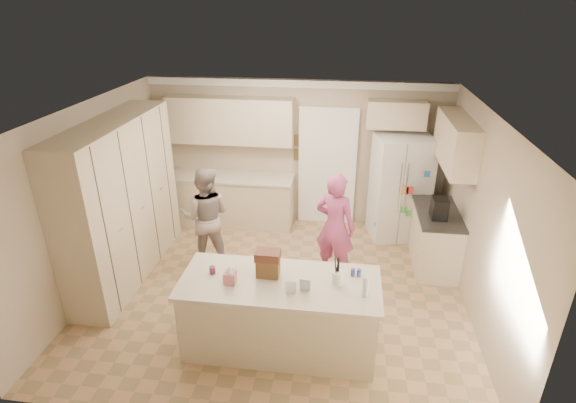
# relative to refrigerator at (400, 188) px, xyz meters

# --- Properties ---
(floor) EXTENTS (5.20, 4.60, 0.02)m
(floor) POSITION_rel_refrigerator_xyz_m (-1.80, -1.90, -0.91)
(floor) COLOR tan
(floor) RESTS_ON ground
(ceiling) EXTENTS (5.20, 4.60, 0.02)m
(ceiling) POSITION_rel_refrigerator_xyz_m (-1.80, -1.90, 1.71)
(ceiling) COLOR white
(ceiling) RESTS_ON wall_back
(wall_back) EXTENTS (5.20, 0.02, 2.60)m
(wall_back) POSITION_rel_refrigerator_xyz_m (-1.80, 0.41, 0.40)
(wall_back) COLOR #B9A78F
(wall_back) RESTS_ON ground
(wall_front) EXTENTS (5.20, 0.02, 2.60)m
(wall_front) POSITION_rel_refrigerator_xyz_m (-1.80, -4.21, 0.40)
(wall_front) COLOR #B9A78F
(wall_front) RESTS_ON ground
(wall_left) EXTENTS (0.02, 4.60, 2.60)m
(wall_left) POSITION_rel_refrigerator_xyz_m (-4.41, -1.90, 0.40)
(wall_left) COLOR #B9A78F
(wall_left) RESTS_ON ground
(wall_right) EXTENTS (0.02, 4.60, 2.60)m
(wall_right) POSITION_rel_refrigerator_xyz_m (0.81, -1.90, 0.40)
(wall_right) COLOR #B9A78F
(wall_right) RESTS_ON ground
(crown_back) EXTENTS (5.20, 0.08, 0.12)m
(crown_back) POSITION_rel_refrigerator_xyz_m (-1.80, 0.36, 1.63)
(crown_back) COLOR white
(crown_back) RESTS_ON wall_back
(pantry_bank) EXTENTS (0.60, 2.60, 2.35)m
(pantry_bank) POSITION_rel_refrigerator_xyz_m (-4.10, -1.70, 0.28)
(pantry_bank) COLOR beige
(pantry_bank) RESTS_ON floor
(back_base_cab) EXTENTS (2.20, 0.60, 0.88)m
(back_base_cab) POSITION_rel_refrigerator_xyz_m (-2.95, 0.10, -0.46)
(back_base_cab) COLOR beige
(back_base_cab) RESTS_ON floor
(back_countertop) EXTENTS (2.24, 0.63, 0.04)m
(back_countertop) POSITION_rel_refrigerator_xyz_m (-2.95, 0.09, 0.00)
(back_countertop) COLOR beige
(back_countertop) RESTS_ON back_base_cab
(back_upper_cab) EXTENTS (2.20, 0.35, 0.80)m
(back_upper_cab) POSITION_rel_refrigerator_xyz_m (-2.95, 0.22, 1.00)
(back_upper_cab) COLOR beige
(back_upper_cab) RESTS_ON wall_back
(doorway_opening) EXTENTS (0.90, 0.06, 2.10)m
(doorway_opening) POSITION_rel_refrigerator_xyz_m (-1.25, 0.38, 0.15)
(doorway_opening) COLOR black
(doorway_opening) RESTS_ON floor
(doorway_casing) EXTENTS (1.02, 0.03, 2.22)m
(doorway_casing) POSITION_rel_refrigerator_xyz_m (-1.25, 0.34, 0.15)
(doorway_casing) COLOR white
(doorway_casing) RESTS_ON floor
(wall_frame_upper) EXTENTS (0.15, 0.02, 0.20)m
(wall_frame_upper) POSITION_rel_refrigerator_xyz_m (-1.78, 0.37, 0.65)
(wall_frame_upper) COLOR brown
(wall_frame_upper) RESTS_ON wall_back
(wall_frame_lower) EXTENTS (0.15, 0.02, 0.20)m
(wall_frame_lower) POSITION_rel_refrigerator_xyz_m (-1.78, 0.37, 0.38)
(wall_frame_lower) COLOR brown
(wall_frame_lower) RESTS_ON wall_back
(refrigerator) EXTENTS (1.03, 0.88, 1.80)m
(refrigerator) POSITION_rel_refrigerator_xyz_m (0.00, 0.00, 0.00)
(refrigerator) COLOR white
(refrigerator) RESTS_ON floor
(fridge_seam) EXTENTS (0.02, 0.02, 1.78)m
(fridge_seam) POSITION_rel_refrigerator_xyz_m (0.00, -0.35, 0.00)
(fridge_seam) COLOR gray
(fridge_seam) RESTS_ON refrigerator
(fridge_dispenser) EXTENTS (0.22, 0.03, 0.35)m
(fridge_dispenser) POSITION_rel_refrigerator_xyz_m (-0.22, -0.37, 0.25)
(fridge_dispenser) COLOR black
(fridge_dispenser) RESTS_ON refrigerator
(fridge_handle_l) EXTENTS (0.02, 0.02, 0.85)m
(fridge_handle_l) POSITION_rel_refrigerator_xyz_m (-0.05, -0.37, 0.15)
(fridge_handle_l) COLOR silver
(fridge_handle_l) RESTS_ON refrigerator
(fridge_handle_r) EXTENTS (0.02, 0.02, 0.85)m
(fridge_handle_r) POSITION_rel_refrigerator_xyz_m (0.05, -0.37, 0.15)
(fridge_handle_r) COLOR silver
(fridge_handle_r) RESTS_ON refrigerator
(over_fridge_cab) EXTENTS (0.95, 0.35, 0.45)m
(over_fridge_cab) POSITION_rel_refrigerator_xyz_m (-0.15, 0.22, 1.20)
(over_fridge_cab) COLOR beige
(over_fridge_cab) RESTS_ON wall_back
(right_base_cab) EXTENTS (0.60, 1.20, 0.88)m
(right_base_cab) POSITION_rel_refrigerator_xyz_m (0.50, -0.90, -0.46)
(right_base_cab) COLOR beige
(right_base_cab) RESTS_ON floor
(right_countertop) EXTENTS (0.63, 1.24, 0.04)m
(right_countertop) POSITION_rel_refrigerator_xyz_m (0.49, -0.90, 0.00)
(right_countertop) COLOR #2D2B28
(right_countertop) RESTS_ON right_base_cab
(right_upper_cab) EXTENTS (0.35, 1.50, 0.70)m
(right_upper_cab) POSITION_rel_refrigerator_xyz_m (0.62, -0.70, 1.05)
(right_upper_cab) COLOR beige
(right_upper_cab) RESTS_ON wall_right
(coffee_maker) EXTENTS (0.22, 0.28, 0.30)m
(coffee_maker) POSITION_rel_refrigerator_xyz_m (0.45, -1.10, 0.17)
(coffee_maker) COLOR black
(coffee_maker) RESTS_ON right_countertop
(island_base) EXTENTS (2.20, 0.90, 0.88)m
(island_base) POSITION_rel_refrigerator_xyz_m (-1.60, -3.00, -0.46)
(island_base) COLOR beige
(island_base) RESTS_ON floor
(island_top) EXTENTS (2.28, 0.96, 0.05)m
(island_top) POSITION_rel_refrigerator_xyz_m (-1.60, -3.00, 0.00)
(island_top) COLOR beige
(island_top) RESTS_ON island_base
(utensil_crock) EXTENTS (0.13, 0.13, 0.15)m
(utensil_crock) POSITION_rel_refrigerator_xyz_m (-0.95, -2.95, 0.10)
(utensil_crock) COLOR white
(utensil_crock) RESTS_ON island_top
(tissue_box) EXTENTS (0.13, 0.13, 0.14)m
(tissue_box) POSITION_rel_refrigerator_xyz_m (-2.15, -3.10, 0.10)
(tissue_box) COLOR #C26C7D
(tissue_box) RESTS_ON island_top
(tissue_plume) EXTENTS (0.08, 0.08, 0.08)m
(tissue_plume) POSITION_rel_refrigerator_xyz_m (-2.15, -3.10, 0.20)
(tissue_plume) COLOR white
(tissue_plume) RESTS_ON tissue_box
(dollhouse_body) EXTENTS (0.26, 0.18, 0.22)m
(dollhouse_body) POSITION_rel_refrigerator_xyz_m (-1.75, -2.90, 0.14)
(dollhouse_body) COLOR brown
(dollhouse_body) RESTS_ON island_top
(dollhouse_roof) EXTENTS (0.28, 0.20, 0.10)m
(dollhouse_roof) POSITION_rel_refrigerator_xyz_m (-1.75, -2.90, 0.30)
(dollhouse_roof) COLOR #592D1E
(dollhouse_roof) RESTS_ON dollhouse_body
(jam_jar) EXTENTS (0.07, 0.07, 0.09)m
(jam_jar) POSITION_rel_refrigerator_xyz_m (-2.40, -2.95, 0.07)
(jam_jar) COLOR #59263F
(jam_jar) RESTS_ON island_top
(greeting_card_a) EXTENTS (0.12, 0.06, 0.16)m
(greeting_card_a) POSITION_rel_refrigerator_xyz_m (-1.45, -3.20, 0.11)
(greeting_card_a) COLOR white
(greeting_card_a) RESTS_ON island_top
(greeting_card_b) EXTENTS (0.12, 0.05, 0.16)m
(greeting_card_b) POSITION_rel_refrigerator_xyz_m (-1.30, -3.15, 0.11)
(greeting_card_b) COLOR silver
(greeting_card_b) RESTS_ON island_top
(water_bottle) EXTENTS (0.07, 0.07, 0.24)m
(water_bottle) POSITION_rel_refrigerator_xyz_m (-0.65, -3.15, 0.14)
(water_bottle) COLOR silver
(water_bottle) RESTS_ON island_top
(shaker_salt) EXTENTS (0.05, 0.05, 0.09)m
(shaker_salt) POSITION_rel_refrigerator_xyz_m (-0.78, -2.78, 0.07)
(shaker_salt) COLOR #303B98
(shaker_salt) RESTS_ON island_top
(shaker_pepper) EXTENTS (0.05, 0.05, 0.09)m
(shaker_pepper) POSITION_rel_refrigerator_xyz_m (-0.71, -2.78, 0.07)
(shaker_pepper) COLOR #303B98
(shaker_pepper) RESTS_ON island_top
(teen_boy) EXTENTS (0.83, 0.67, 1.60)m
(teen_boy) POSITION_rel_refrigerator_xyz_m (-3.00, -1.30, -0.10)
(teen_boy) COLOR gray
(teen_boy) RESTS_ON floor
(teen_girl) EXTENTS (0.70, 0.58, 1.65)m
(teen_girl) POSITION_rel_refrigerator_xyz_m (-1.04, -1.42, -0.07)
(teen_girl) COLOR #BF4B99
(teen_girl) RESTS_ON floor
(fridge_magnets) EXTENTS (0.76, 0.02, 1.44)m
(fridge_magnets) POSITION_rel_refrigerator_xyz_m (0.00, -0.36, 0.00)
(fridge_magnets) COLOR tan
(fridge_magnets) RESTS_ON refrigerator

